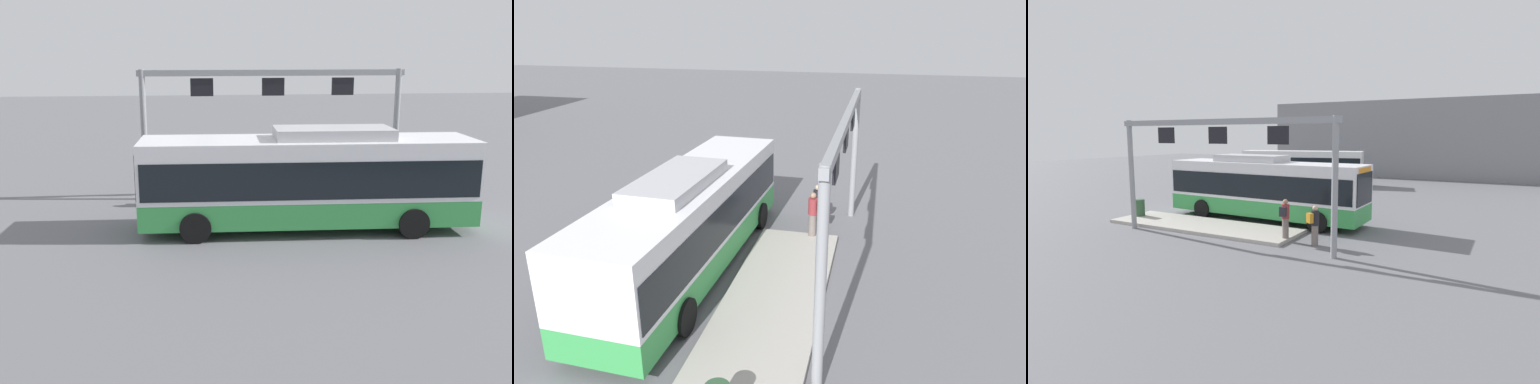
% 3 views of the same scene
% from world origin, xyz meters
% --- Properties ---
extents(ground_plane, '(120.00, 120.00, 0.00)m').
position_xyz_m(ground_plane, '(0.00, 0.00, 0.00)').
color(ground_plane, slate).
extents(platform_curb, '(10.00, 2.80, 0.16)m').
position_xyz_m(platform_curb, '(-1.78, -2.98, 0.08)').
color(platform_curb, '#B2ADA3').
rests_on(platform_curb, ground).
extents(bus_main, '(11.12, 3.01, 3.46)m').
position_xyz_m(bus_main, '(-0.01, 0.00, 1.81)').
color(bus_main, green).
rests_on(bus_main, ground).
extents(person_boarding, '(0.54, 0.61, 1.67)m').
position_xyz_m(person_boarding, '(4.39, -3.47, 0.89)').
color(person_boarding, slate).
rests_on(person_boarding, ground).
extents(person_waiting_near, '(0.36, 0.54, 1.67)m').
position_xyz_m(person_waiting_near, '(3.05, -3.48, 1.05)').
color(person_waiting_near, slate).
rests_on(person_waiting_near, platform_curb).
extents(platform_sign_gantry, '(10.74, 0.24, 5.20)m').
position_xyz_m(platform_sign_gantry, '(0.52, -4.67, 3.82)').
color(platform_sign_gantry, gray).
rests_on(platform_sign_gantry, ground).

